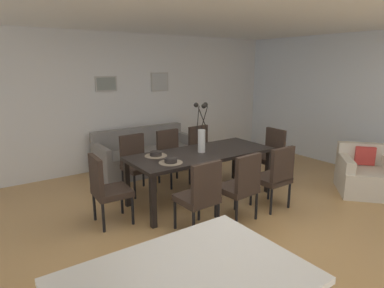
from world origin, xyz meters
TOP-DOWN VIEW (x-y plane):
  - ground_plane at (0.00, 0.00)m, footprint 9.00×9.00m
  - back_wall_panel at (0.00, 3.25)m, footprint 9.00×0.10m
  - side_window_wall at (3.65, 0.40)m, footprint 0.10×6.30m
  - ceiling_panel at (0.00, 0.40)m, footprint 9.00×7.20m
  - dining_table at (0.27, 0.94)m, footprint 2.20×0.91m
  - dining_chair_near_left at (-0.36, 0.11)m, footprint 0.46×0.46m
  - dining_chair_near_right at (-0.40, 1.80)m, footprint 0.47×0.47m
  - dining_chair_far_left at (0.26, 0.07)m, footprint 0.47×0.47m
  - dining_chair_far_right at (0.27, 1.81)m, footprint 0.46×0.46m
  - dining_chair_mid_left at (0.91, 0.06)m, footprint 0.44×0.44m
  - dining_chair_mid_right at (0.92, 1.80)m, footprint 0.47×0.47m
  - dining_chair_head_west at (-1.21, 0.98)m, footprint 0.46×0.46m
  - dining_chair_head_east at (1.75, 0.92)m, footprint 0.45×0.45m
  - centerpiece_vase at (0.27, 0.95)m, footprint 0.21×0.23m
  - placemat_near_left at (-0.39, 0.74)m, footprint 0.32×0.32m
  - bowl_near_left at (-0.39, 0.74)m, footprint 0.17×0.17m
  - placemat_near_right at (-0.39, 1.15)m, footprint 0.32×0.32m
  - bowl_near_right at (-0.39, 1.15)m, footprint 0.17×0.17m
  - sofa at (0.23, 2.70)m, footprint 1.91×0.84m
  - armchair at (2.60, -0.35)m, footprint 1.13×1.13m
  - framed_picture_left at (-0.30, 3.18)m, footprint 0.41×0.03m
  - framed_picture_center at (0.85, 3.18)m, footprint 0.40×0.03m

SIDE VIEW (x-z plane):
  - ground_plane at x=0.00m, z-range 0.00..0.00m
  - sofa at x=0.23m, z-range -0.12..0.68m
  - armchair at x=2.60m, z-range -0.09..0.66m
  - dining_chair_near_left at x=-0.36m, z-range 0.05..0.97m
  - dining_chair_near_right at x=-0.40m, z-range 0.05..0.97m
  - dining_chair_far_left at x=0.26m, z-range 0.05..0.97m
  - dining_chair_far_right at x=0.27m, z-range 0.05..0.97m
  - dining_chair_mid_left at x=0.91m, z-range 0.05..0.97m
  - dining_chair_mid_right at x=0.92m, z-range 0.05..0.97m
  - dining_chair_head_west at x=-1.21m, z-range 0.05..0.97m
  - dining_chair_head_east at x=1.75m, z-range 0.05..0.97m
  - dining_table at x=0.27m, z-range 0.30..1.04m
  - placemat_near_left at x=-0.39m, z-range 0.74..0.75m
  - placemat_near_right at x=-0.39m, z-range 0.74..0.75m
  - bowl_near_left at x=-0.39m, z-range 0.75..0.81m
  - bowl_near_right at x=-0.39m, z-range 0.75..0.81m
  - centerpiece_vase at x=0.27m, z-range 0.66..1.39m
  - back_wall_panel at x=0.00m, z-range 0.00..2.60m
  - side_window_wall at x=3.65m, z-range 0.00..2.60m
  - framed_picture_left at x=-0.30m, z-range 1.52..1.80m
  - framed_picture_center at x=0.85m, z-range 1.47..1.85m
  - ceiling_panel at x=0.00m, z-range 2.60..2.68m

